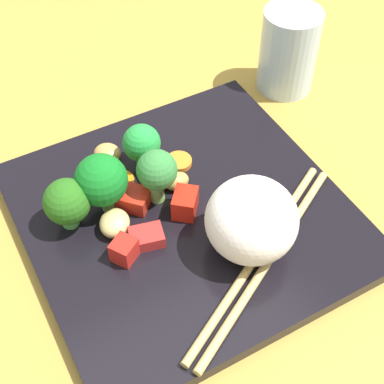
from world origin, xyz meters
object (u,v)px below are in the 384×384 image
Objects in this scene: broccoli_floret_1 at (101,181)px; chopstick_pair at (263,258)px; square_plate at (185,216)px; rice_mound at (252,220)px; carrot_slice_1 at (179,162)px; drinking_glass at (288,51)px.

broccoli_floret_1 reaches higher than chopstick_pair.
rice_mound reaches higher than square_plate.
chopstick_pair is at bearing 126.47° from broccoli_floret_1.
carrot_slice_1 is at bearing -170.86° from broccoli_floret_1.
carrot_slice_1 is 13.80cm from chopstick_pair.
carrot_slice_1 is 19.06cm from drinking_glass.
square_plate is at bearing 29.93° from drinking_glass.
rice_mound is 1.28× the size of broccoli_floret_1.
carrot_slice_1 is (-2.54, -5.62, 0.99)cm from square_plate.
chopstick_pair is 2.26× the size of drinking_glass.
broccoli_floret_1 is at bearing -34.52° from square_plate.
carrot_slice_1 is at bearing 64.76° from chopstick_pair.
drinking_glass reaches higher than rice_mound.
drinking_glass is (-17.79, -6.09, 3.12)cm from carrot_slice_1.
drinking_glass is at bearing 21.69° from chopstick_pair.
broccoli_floret_1 is at bearing 99.21° from chopstick_pair.
broccoli_floret_1 is (6.14, -4.22, 4.41)cm from square_plate.
chopstick_pair is at bearing 110.30° from square_plate.
drinking_glass reaches higher than broccoli_floret_1.
drinking_glass is (-20.33, -11.70, 4.11)cm from square_plate.
drinking_glass reaches higher than square_plate.
rice_mound is at bearing 114.66° from square_plate.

